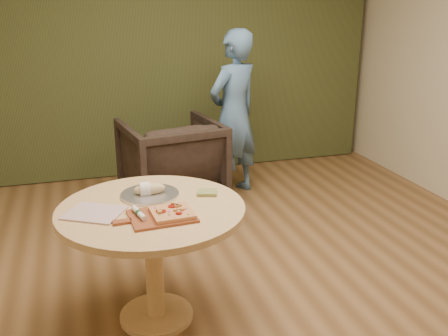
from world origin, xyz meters
TOP-DOWN VIEW (x-y plane):
  - room_shell at (0.00, 0.00)m, footprint 5.04×6.04m
  - curtain at (0.00, 2.90)m, footprint 4.80×0.14m
  - pedestal_table at (-0.59, 0.08)m, footprint 1.09×1.09m
  - pizza_paddle at (-0.56, -0.09)m, footprint 0.45×0.30m
  - flatbread_pizza at (-0.50, -0.10)m, footprint 0.23×0.23m
  - cutlery_roll at (-0.67, -0.06)m, footprint 0.07×0.20m
  - newspaper at (-0.91, 0.07)m, footprint 0.39×0.37m
  - serving_tray at (-0.57, 0.26)m, footprint 0.36×0.36m
  - bread_roll at (-0.58, 0.26)m, footprint 0.19×0.09m
  - green_packet at (-0.22, 0.18)m, footprint 0.14×0.13m
  - armchair at (-0.11, 1.95)m, footprint 0.99×0.95m
  - person_standing at (0.53, 1.99)m, footprint 0.71×0.63m

SIDE VIEW (x-z plane):
  - armchair at x=-0.11m, z-range 0.00..0.90m
  - pedestal_table at x=-0.59m, z-range 0.23..0.98m
  - newspaper at x=-0.91m, z-range 0.75..0.76m
  - serving_tray at x=-0.57m, z-range 0.75..0.77m
  - pizza_paddle at x=-0.56m, z-range 0.75..0.77m
  - green_packet at x=-0.22m, z-range 0.75..0.77m
  - flatbread_pizza at x=-0.50m, z-range 0.76..0.80m
  - cutlery_roll at x=-0.67m, z-range 0.76..0.80m
  - bread_roll at x=-0.58m, z-range 0.75..0.84m
  - person_standing at x=0.53m, z-range 0.00..1.64m
  - room_shell at x=0.00m, z-range -0.02..2.82m
  - curtain at x=0.00m, z-range 0.01..2.79m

